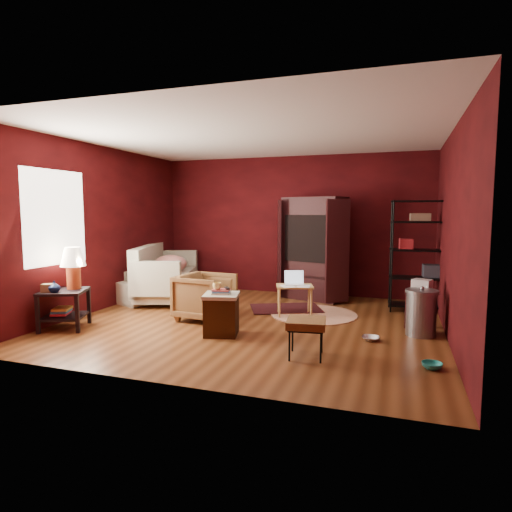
% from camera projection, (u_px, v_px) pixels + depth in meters
% --- Properties ---
extents(room, '(5.54, 5.04, 2.84)m').
position_uv_depth(room, '(249.00, 231.00, 6.40)').
color(room, brown).
rests_on(room, ground).
extents(sofa, '(1.28, 2.05, 0.78)m').
position_uv_depth(sofa, '(165.00, 278.00, 8.39)').
color(sofa, '#B1B199').
rests_on(sofa, ground).
extents(armchair, '(0.79, 0.83, 0.79)m').
position_uv_depth(armchair, '(205.00, 294.00, 6.68)').
color(armchair, black).
rests_on(armchair, ground).
extents(pet_bowl_steel, '(0.23, 0.07, 0.23)m').
position_uv_depth(pet_bowl_steel, '(371.00, 332.00, 5.60)').
color(pet_bowl_steel, silver).
rests_on(pet_bowl_steel, ground).
extents(pet_bowl_turquoise, '(0.22, 0.08, 0.22)m').
position_uv_depth(pet_bowl_turquoise, '(432.00, 359.00, 4.60)').
color(pet_bowl_turquoise, '#25ACA5').
rests_on(pet_bowl_turquoise, ground).
extents(vase, '(0.18, 0.19, 0.16)m').
position_uv_depth(vase, '(54.00, 287.00, 5.96)').
color(vase, '#0B183A').
rests_on(vase, side_table).
extents(mug, '(0.14, 0.12, 0.12)m').
position_uv_depth(mug, '(217.00, 285.00, 5.80)').
color(mug, '#FCDF7B').
rests_on(mug, hamper).
extents(side_table, '(0.78, 0.78, 1.17)m').
position_uv_depth(side_table, '(69.00, 280.00, 6.19)').
color(side_table, black).
rests_on(side_table, ground).
extents(sofa_cushions, '(1.55, 2.41, 0.94)m').
position_uv_depth(sofa_cushions, '(164.00, 275.00, 8.34)').
color(sofa_cushions, '#B1B199').
rests_on(sofa_cushions, sofa).
extents(hamper, '(0.56, 0.56, 0.65)m').
position_uv_depth(hamper, '(221.00, 313.00, 5.86)').
color(hamper, '#3D200E').
rests_on(hamper, ground).
extents(footstool, '(0.50, 0.50, 0.45)m').
position_uv_depth(footstool, '(306.00, 324.00, 4.94)').
color(footstool, black).
rests_on(footstool, ground).
extents(rug_round, '(1.80, 1.80, 0.01)m').
position_uv_depth(rug_round, '(314.00, 314.00, 7.03)').
color(rug_round, beige).
rests_on(rug_round, ground).
extents(rug_oriental, '(1.40, 1.21, 0.01)m').
position_uv_depth(rug_oriental, '(286.00, 308.00, 7.42)').
color(rug_oriental, '#4B1418').
rests_on(rug_oriental, ground).
extents(laptop_desk, '(0.68, 0.59, 0.72)m').
position_uv_depth(laptop_desk, '(295.00, 288.00, 6.93)').
color(laptop_desk, '#E2B667').
rests_on(laptop_desk, ground).
extents(tv_armoire, '(1.48, 1.08, 1.96)m').
position_uv_depth(tv_armoire, '(313.00, 246.00, 8.20)').
color(tv_armoire, black).
rests_on(tv_armoire, ground).
extents(wire_shelving, '(0.95, 0.48, 1.88)m').
position_uv_depth(wire_shelving, '(420.00, 251.00, 7.17)').
color(wire_shelving, black).
rests_on(wire_shelving, ground).
extents(small_stand, '(0.47, 0.47, 0.72)m').
position_uv_depth(small_stand, '(422.00, 292.00, 6.17)').
color(small_stand, black).
rests_on(small_stand, ground).
extents(trash_can, '(0.44, 0.44, 0.68)m').
position_uv_depth(trash_can, '(421.00, 312.00, 5.82)').
color(trash_can, gray).
rests_on(trash_can, ground).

